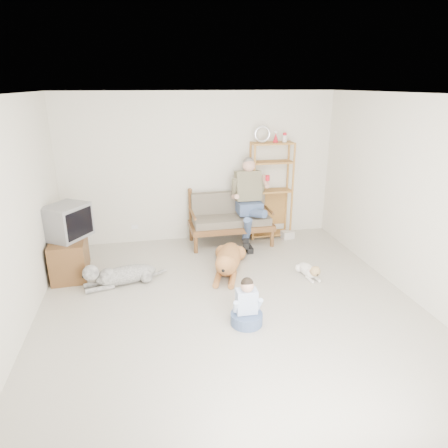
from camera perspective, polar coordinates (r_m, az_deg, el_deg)
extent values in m
plane|color=beige|center=(5.33, 1.21, -12.41)|extent=(5.50, 5.50, 0.00)
plane|color=silver|center=(4.53, 1.47, 18.04)|extent=(5.50, 5.50, 0.00)
plane|color=beige|center=(7.38, -3.41, 7.98)|extent=(5.00, 0.00, 5.00)
plane|color=beige|center=(2.43, 16.51, -18.43)|extent=(5.00, 0.00, 5.00)
plane|color=beige|center=(4.88, -28.64, -0.43)|extent=(0.00, 5.50, 5.50)
plane|color=beige|center=(5.82, 26.14, 2.88)|extent=(0.00, 5.50, 5.50)
cube|color=brown|center=(7.31, 1.01, -0.23)|extent=(1.51, 0.72, 0.10)
cube|color=#6F6555|center=(7.28, 1.01, 0.62)|extent=(1.39, 0.61, 0.13)
cube|color=#6F6555|center=(7.43, 0.62, 2.92)|extent=(1.38, 0.13, 0.45)
cylinder|color=brown|center=(7.43, 0.53, 4.53)|extent=(1.40, 0.07, 0.05)
cylinder|color=brown|center=(7.00, -4.09, -2.96)|extent=(0.07, 0.07, 0.30)
cylinder|color=brown|center=(7.44, -4.76, 1.08)|extent=(0.07, 0.07, 0.95)
cylinder|color=brown|center=(7.29, 6.89, -2.12)|extent=(0.07, 0.07, 0.30)
cylinder|color=brown|center=(7.72, 5.62, 1.73)|extent=(0.07, 0.07, 0.95)
cube|color=#485A84|center=(7.29, 3.60, 2.40)|extent=(0.43, 0.41, 0.22)
cube|color=#7D7657|center=(7.29, 3.44, 5.49)|extent=(0.45, 0.31, 0.57)
sphere|color=tan|center=(7.18, 3.57, 8.35)|extent=(0.23, 0.23, 0.23)
sphere|color=#5F5A54|center=(7.19, 3.53, 8.72)|extent=(0.21, 0.21, 0.21)
cylinder|color=red|center=(7.11, 6.25, 6.56)|extent=(0.08, 0.08, 0.10)
cube|color=#BF893C|center=(7.41, 6.98, 11.38)|extent=(0.76, 0.31, 0.03)
torus|color=silver|center=(7.32, 5.50, 12.65)|extent=(0.31, 0.05, 0.31)
cone|color=red|center=(7.41, 7.39, 12.11)|extent=(0.10, 0.10, 0.16)
cylinder|color=#BF893C|center=(7.34, 4.28, 4.32)|extent=(0.04, 0.04, 1.81)
cylinder|color=#BF893C|center=(7.61, 3.70, 4.89)|extent=(0.04, 0.04, 1.81)
cylinder|color=#BF893C|center=(7.57, 9.74, 4.56)|extent=(0.04, 0.04, 1.81)
cylinder|color=#BF893C|center=(7.83, 8.99, 5.11)|extent=(0.04, 0.04, 1.81)
cube|color=silver|center=(7.75, 9.06, -1.52)|extent=(0.25, 0.20, 0.14)
cube|color=brown|center=(6.61, -21.16, -4.30)|extent=(0.55, 0.93, 0.60)
cube|color=brown|center=(6.46, -23.55, -5.17)|extent=(0.04, 0.40, 0.50)
cube|color=brown|center=(6.85, -22.86, -3.67)|extent=(0.04, 0.40, 0.50)
cube|color=slate|center=(6.43, -21.55, 0.34)|extent=(0.75, 0.78, 0.51)
cube|color=black|center=(6.27, -19.93, 0.06)|extent=(0.31, 0.44, 0.41)
cube|color=white|center=(7.58, -12.63, -0.40)|extent=(0.12, 0.02, 0.08)
ellipsoid|color=#AD6B3C|center=(6.41, 0.66, -4.91)|extent=(0.70, 1.14, 0.34)
sphere|color=#AD6B3C|center=(6.11, 0.33, -5.95)|extent=(0.34, 0.34, 0.34)
sphere|color=#AD6B3C|center=(5.80, 0.03, -5.78)|extent=(0.27, 0.27, 0.27)
ellipsoid|color=#AD6B3C|center=(5.71, -0.11, -6.53)|extent=(0.17, 0.22, 0.10)
cylinder|color=#AD6B3C|center=(6.94, 1.14, -3.86)|extent=(0.07, 0.43, 0.05)
ellipsoid|color=#AD6B3C|center=(5.84, -0.85, -5.62)|extent=(0.08, 0.10, 0.13)
ellipsoid|color=#AD6B3C|center=(5.82, 0.98, -5.71)|extent=(0.08, 0.10, 0.13)
ellipsoid|color=silver|center=(6.13, -13.78, -7.05)|extent=(0.94, 0.51, 0.27)
sphere|color=silver|center=(6.09, -16.28, -7.31)|extent=(0.27, 0.27, 0.27)
sphere|color=silver|center=(6.01, -18.50, -6.65)|extent=(0.23, 0.23, 0.23)
ellipsoid|color=silver|center=(6.01, -19.46, -7.00)|extent=(0.19, 0.14, 0.09)
cylinder|color=silver|center=(6.25, -9.69, -7.02)|extent=(0.32, 0.24, 0.04)
ellipsoid|color=silver|center=(6.09, -18.39, -6.30)|extent=(0.08, 0.07, 0.11)
ellipsoid|color=silver|center=(5.94, -18.17, -6.93)|extent=(0.08, 0.07, 0.11)
ellipsoid|color=white|center=(6.35, 11.78, -6.41)|extent=(0.24, 0.45, 0.17)
sphere|color=white|center=(6.25, 12.36, -6.81)|extent=(0.17, 0.17, 0.17)
sphere|color=tan|center=(6.13, 12.90, -6.60)|extent=(0.16, 0.16, 0.16)
ellipsoid|color=tan|center=(6.08, 13.21, -7.00)|extent=(0.08, 0.12, 0.06)
cylinder|color=white|center=(6.54, 10.85, -6.04)|extent=(0.10, 0.17, 0.03)
cone|color=tan|center=(6.10, 12.41, -6.23)|extent=(0.05, 0.05, 0.05)
cone|color=tan|center=(6.15, 13.30, -6.08)|extent=(0.05, 0.05, 0.05)
torus|color=red|center=(6.15, 12.79, -6.62)|extent=(0.14, 0.14, 0.02)
cylinder|color=#485A84|center=(5.06, 3.24, -13.33)|extent=(0.40, 0.40, 0.14)
cube|color=silver|center=(4.96, 3.24, -10.93)|extent=(0.25, 0.16, 0.31)
sphere|color=tan|center=(4.83, 3.34, -8.82)|extent=(0.16, 0.16, 0.16)
sphere|color=black|center=(4.83, 3.32, -8.49)|extent=(0.15, 0.15, 0.15)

